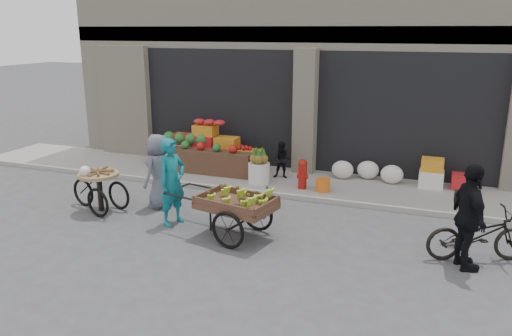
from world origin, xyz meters
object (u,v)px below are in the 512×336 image
(fire_hydrant, at_px, (303,173))
(cyclist, at_px, (469,217))
(vendor_woman, at_px, (172,182))
(tricycle_cart, at_px, (99,185))
(banana_cart, at_px, (234,201))
(pineapple_bin, at_px, (259,173))
(orange_bucket, at_px, (323,185))
(bicycle, at_px, (478,235))
(vendor_grey, at_px, (159,171))
(seated_person, at_px, (282,160))

(fire_hydrant, xyz_separation_m, cyclist, (3.45, -2.78, 0.38))
(vendor_woman, height_order, cyclist, cyclist)
(tricycle_cart, relative_size, cyclist, 0.83)
(cyclist, bearing_deg, banana_cart, 70.97)
(pineapple_bin, distance_m, vendor_woman, 2.92)
(orange_bucket, relative_size, vendor_woman, 0.18)
(tricycle_cart, bearing_deg, cyclist, 11.26)
(tricycle_cart, distance_m, bicycle, 7.37)
(bicycle, bearing_deg, tricycle_cart, 71.01)
(vendor_grey, distance_m, bicycle, 6.33)
(vendor_woman, bearing_deg, vendor_grey, 62.75)
(vendor_grey, relative_size, bicycle, 0.94)
(seated_person, distance_m, vendor_grey, 3.26)
(orange_bucket, height_order, seated_person, seated_person)
(banana_cart, xyz_separation_m, vendor_grey, (-2.14, 0.95, 0.10))
(orange_bucket, distance_m, bicycle, 3.93)
(banana_cart, bearing_deg, bicycle, 19.31)
(seated_person, bearing_deg, tricycle_cart, -142.67)
(bicycle, distance_m, cyclist, 0.62)
(orange_bucket, bearing_deg, pineapple_bin, 176.42)
(vendor_woman, height_order, vendor_grey, vendor_woman)
(vendor_grey, height_order, bicycle, vendor_grey)
(pineapple_bin, xyz_separation_m, vendor_woman, (-0.80, -2.76, 0.50))
(vendor_woman, distance_m, tricycle_cart, 1.84)
(seated_person, height_order, vendor_woman, vendor_woman)
(banana_cart, relative_size, tricycle_cart, 1.69)
(orange_bucket, xyz_separation_m, seated_person, (-1.20, 0.70, 0.31))
(seated_person, distance_m, bicycle, 5.31)
(tricycle_cart, bearing_deg, bicycle, 14.41)
(vendor_grey, bearing_deg, fire_hydrant, 132.74)
(fire_hydrant, xyz_separation_m, seated_person, (-0.70, 0.65, 0.08))
(fire_hydrant, height_order, vendor_grey, vendor_grey)
(vendor_woman, distance_m, cyclist, 5.35)
(seated_person, distance_m, cyclist, 5.40)
(pineapple_bin, xyz_separation_m, banana_cart, (0.58, -2.96, 0.34))
(tricycle_cart, distance_m, vendor_grey, 1.27)
(banana_cart, height_order, vendor_grey, vendor_grey)
(seated_person, xyz_separation_m, vendor_woman, (-1.20, -3.36, 0.28))
(tricycle_cart, bearing_deg, vendor_woman, 9.58)
(orange_bucket, height_order, tricycle_cart, tricycle_cart)
(vendor_woman, bearing_deg, fire_hydrant, -17.21)
(fire_hydrant, xyz_separation_m, orange_bucket, (0.50, -0.05, -0.23))
(pineapple_bin, bearing_deg, vendor_grey, -127.86)
(fire_hydrant, height_order, bicycle, bicycle)
(banana_cart, bearing_deg, seated_person, 105.16)
(bicycle, bearing_deg, orange_bucket, 32.72)
(banana_cart, xyz_separation_m, bicycle, (4.17, 0.52, -0.26))
(orange_bucket, relative_size, vendor_grey, 0.20)
(banana_cart, distance_m, bicycle, 4.21)
(seated_person, height_order, vendor_grey, vendor_grey)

